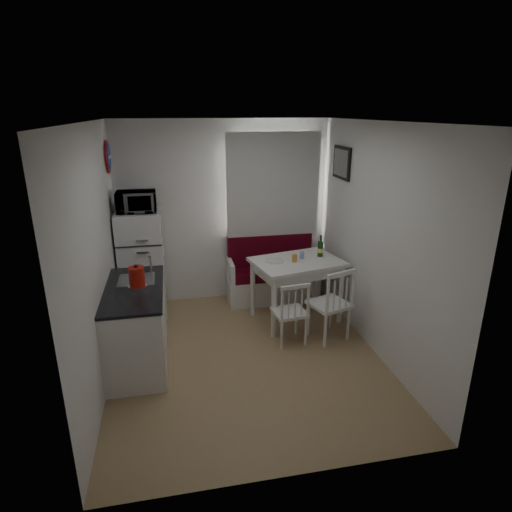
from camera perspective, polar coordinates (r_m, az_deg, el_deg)
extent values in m
cube|color=tan|center=(5.09, -1.27, -13.23)|extent=(3.00, 3.50, 0.02)
cube|color=white|center=(4.31, -1.54, 17.50)|extent=(3.00, 3.50, 0.02)
cube|color=white|center=(6.20, -4.25, 5.77)|extent=(3.00, 0.02, 2.60)
cube|color=white|center=(2.96, 4.66, -9.58)|extent=(3.00, 0.02, 2.60)
cube|color=white|center=(4.53, -20.41, -0.39)|extent=(0.02, 3.50, 2.60)
cube|color=white|center=(5.00, 15.79, 1.86)|extent=(0.02, 3.50, 2.60)
cube|color=white|center=(6.23, 2.19, 8.92)|extent=(1.22, 0.06, 1.47)
cube|color=silver|center=(6.15, 2.35, 9.27)|extent=(1.35, 0.02, 1.50)
cube|color=white|center=(4.97, -15.56, -9.11)|extent=(0.60, 1.30, 0.86)
cube|color=black|center=(4.78, -16.04, -4.28)|extent=(0.62, 1.32, 0.03)
cube|color=#99999E|center=(5.02, -15.59, -3.53)|extent=(0.40, 0.40, 0.10)
cylinder|color=silver|center=(5.11, -13.87, -0.79)|extent=(0.02, 0.02, 0.26)
cylinder|color=#1A3E9D|center=(5.76, -19.06, 12.39)|extent=(0.03, 0.40, 0.40)
cube|color=black|center=(5.82, 11.33, 12.10)|extent=(0.04, 0.52, 0.42)
cube|color=white|center=(6.41, 2.19, -4.26)|extent=(1.33, 0.51, 0.37)
cube|color=#500415|center=(6.32, 2.22, -2.21)|extent=(1.27, 0.47, 0.12)
cube|color=#500415|center=(6.40, 1.84, 0.80)|extent=(1.27, 0.10, 0.47)
cube|color=white|center=(5.62, 5.49, -0.81)|extent=(1.26, 1.01, 0.04)
cube|color=white|center=(5.65, 5.46, -1.66)|extent=(1.13, 0.87, 0.13)
cylinder|color=white|center=(5.77, 5.36, -4.73)|extent=(0.07, 0.07, 0.80)
cube|color=white|center=(5.22, 4.50, -7.50)|extent=(0.42, 0.40, 0.04)
cube|color=white|center=(4.98, 5.07, -6.08)|extent=(0.36, 0.08, 0.40)
cube|color=white|center=(5.34, 9.72, -6.36)|extent=(0.55, 0.54, 0.04)
cube|color=white|center=(5.08, 10.63, -4.67)|extent=(0.41, 0.17, 0.46)
cube|color=white|center=(5.99, -14.93, -1.01)|extent=(0.58, 0.58, 1.46)
imported|color=white|center=(5.72, -15.69, 6.99)|extent=(0.49, 0.33, 0.27)
cylinder|color=#AC180D|center=(4.70, -15.61, -2.70)|extent=(0.20, 0.20, 0.26)
cylinder|color=orange|center=(5.54, 5.17, -0.31)|extent=(0.06, 0.06, 0.10)
cylinder|color=#7AA0D0|center=(5.66, 6.14, 0.08)|extent=(0.06, 0.06, 0.09)
cylinder|color=white|center=(5.55, 2.48, -0.65)|extent=(0.23, 0.23, 0.02)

